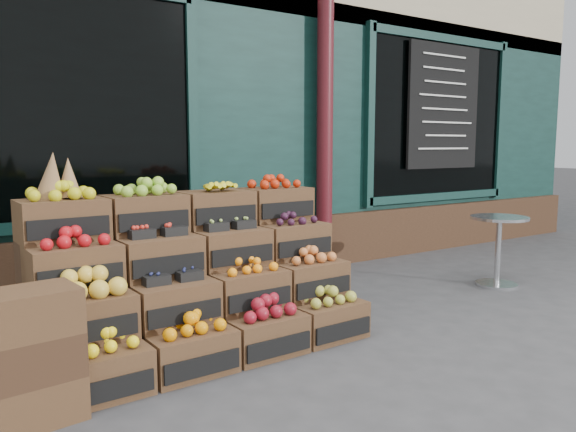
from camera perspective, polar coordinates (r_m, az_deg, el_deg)
ground at (r=4.22m, az=7.75°, el=-12.35°), size 60.00×60.00×0.00m
shop_facade at (r=8.56m, az=-15.99°, el=13.62°), size 12.00×6.24×4.80m
crate_display at (r=4.05m, az=-9.37°, el=-6.99°), size 2.22×1.13×1.37m
spare_crates at (r=3.20m, az=-24.63°, el=-12.86°), size 0.50×0.37×0.70m
bistro_table at (r=5.98m, az=20.58°, el=-2.56°), size 0.56×0.56×0.70m
shopkeeper at (r=5.78m, az=-25.34°, el=2.34°), size 0.85×0.73×1.97m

